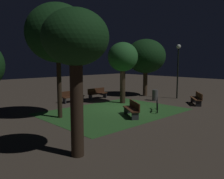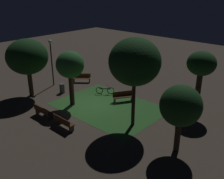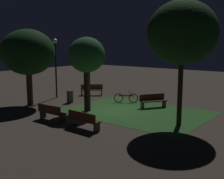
{
  "view_description": "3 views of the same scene",
  "coord_description": "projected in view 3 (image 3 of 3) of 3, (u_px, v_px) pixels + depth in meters",
  "views": [
    {
      "loc": [
        11.24,
        10.82,
        3.2
      ],
      "look_at": [
        0.28,
        -0.65,
        1.22
      ],
      "focal_mm": 37.2,
      "sensor_mm": 36.0,
      "label": 1
    },
    {
      "loc": [
        14.38,
        -13.49,
        9.31
      ],
      "look_at": [
        1.22,
        1.02,
        1.39
      ],
      "focal_mm": 41.65,
      "sensor_mm": 36.0,
      "label": 2
    },
    {
      "loc": [
        10.51,
        -13.4,
        4.08
      ],
      "look_at": [
        -0.45,
        0.27,
        1.25
      ],
      "focal_mm": 44.56,
      "sensor_mm": 36.0,
      "label": 3
    }
  ],
  "objects": [
    {
      "name": "bench_front_left",
      "position": [
        51.0,
        112.0,
        15.03
      ],
      "size": [
        1.8,
        0.5,
        0.88
      ],
      "color": "#422314",
      "rests_on": "ground"
    },
    {
      "name": "tree_right_canopy",
      "position": [
        87.0,
        56.0,
        16.84
      ],
      "size": [
        2.23,
        2.23,
        4.55
      ],
      "color": "#2D2116",
      "rests_on": "ground"
    },
    {
      "name": "bench_back_row",
      "position": [
        83.0,
        120.0,
        13.51
      ],
      "size": [
        1.8,
        0.49,
        0.88
      ],
      "color": "#422314",
      "rests_on": "ground"
    },
    {
      "name": "tree_back_left",
      "position": [
        28.0,
        52.0,
        18.51
      ],
      "size": [
        3.56,
        3.56,
        5.12
      ],
      "color": "#423021",
      "rests_on": "ground"
    },
    {
      "name": "bench_path_side",
      "position": [
        92.0,
        89.0,
        22.68
      ],
      "size": [
        1.69,
        1.52,
        0.88
      ],
      "color": "brown",
      "rests_on": "ground"
    },
    {
      "name": "ground_plane",
      "position": [
        115.0,
        110.0,
        17.46
      ],
      "size": [
        60.0,
        60.0,
        0.0
      ],
      "primitive_type": "plane",
      "color": "#473D33"
    },
    {
      "name": "tree_near_wall",
      "position": [
        182.0,
        33.0,
        13.58
      ],
      "size": [
        3.44,
        3.44,
        6.25
      ],
      "color": "#2D2116",
      "rests_on": "ground"
    },
    {
      "name": "bench_by_lamp",
      "position": [
        153.0,
        100.0,
        18.21
      ],
      "size": [
        1.35,
        1.78,
        0.88
      ],
      "color": "#422314",
      "rests_on": "ground"
    },
    {
      "name": "bicycle",
      "position": [
        126.0,
        98.0,
        19.72
      ],
      "size": [
        1.4,
        1.07,
        0.93
      ],
      "color": "black",
      "rests_on": "ground"
    },
    {
      "name": "trash_bin",
      "position": [
        70.0,
        96.0,
        19.77
      ],
      "size": [
        0.46,
        0.46,
        0.88
      ],
      "primitive_type": "cylinder",
      "color": "#4C4C4C",
      "rests_on": "ground"
    },
    {
      "name": "grass_lawn",
      "position": [
        136.0,
        112.0,
        17.13
      ],
      "size": [
        8.56,
        6.16,
        0.01
      ],
      "primitive_type": "cube",
      "color": "#2D6028",
      "rests_on": "ground"
    },
    {
      "name": "lamp_post_near_wall",
      "position": [
        56.0,
        58.0,
        21.23
      ],
      "size": [
        0.36,
        0.36,
        4.54
      ],
      "color": "black",
      "rests_on": "ground"
    }
  ]
}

